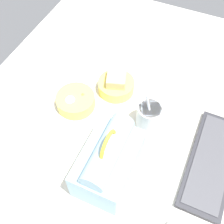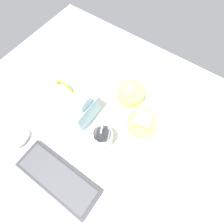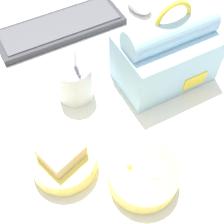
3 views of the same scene
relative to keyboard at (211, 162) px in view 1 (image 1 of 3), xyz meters
The scene contains 6 objects.
desk_surface 29.53cm from the keyboard, 95.72° to the right, with size 140.00×110.00×2.00cm.
keyboard is the anchor object (origin of this frame).
lunch_bag 31.94cm from the keyboard, 60.50° to the right, with size 21.87×14.16×21.33cm.
soup_cup 23.32cm from the keyboard, 103.66° to the right, with size 8.16×8.16×15.70cm.
bento_bowl_sandwich 40.86cm from the keyboard, 111.53° to the right, with size 13.05×13.05×7.56cm.
bento_bowl_snacks 48.06cm from the keyboard, 93.89° to the right, with size 13.39×13.39×5.87cm.
Camera 1 is at (48.53, 16.78, 81.40)cm, focal length 45.00 mm.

